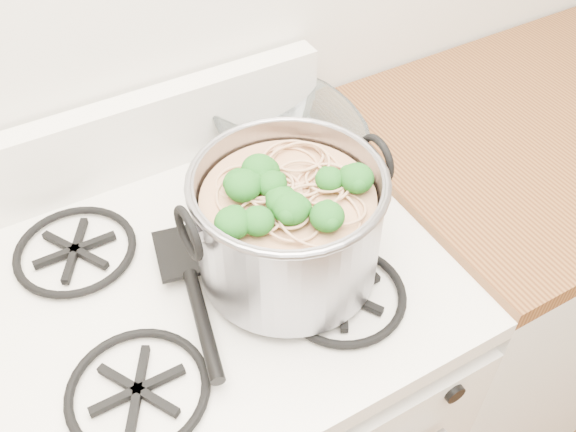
{
  "coord_description": "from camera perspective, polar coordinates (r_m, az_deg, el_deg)",
  "views": [
    {
      "loc": [
        -0.21,
        0.62,
        1.72
      ],
      "look_at": [
        0.12,
        1.2,
        1.04
      ],
      "focal_mm": 40.0,
      "sensor_mm": 36.0,
      "label": 1
    }
  ],
  "objects": [
    {
      "name": "gas_range",
      "position": [
        1.45,
        -5.55,
        -17.02
      ],
      "size": [
        0.76,
        0.66,
        0.92
      ],
      "color": "white",
      "rests_on": "ground"
    },
    {
      "name": "counter_right",
      "position": [
        1.79,
        20.58,
        -3.04
      ],
      "size": [
        1.0,
        0.65,
        0.92
      ],
      "color": "silver",
      "rests_on": "ground"
    },
    {
      "name": "stock_pot",
      "position": [
        0.97,
        -0.0,
        -0.79
      ],
      "size": [
        0.32,
        0.29,
        0.2
      ],
      "color": "gray",
      "rests_on": "gas_range"
    },
    {
      "name": "spatula",
      "position": [
        1.06,
        -9.29,
        -2.87
      ],
      "size": [
        0.35,
        0.36,
        0.02
      ],
      "primitive_type": null,
      "rotation": [
        0.0,
        0.0,
        -0.22
      ],
      "color": "black",
      "rests_on": "gas_range"
    },
    {
      "name": "glass_bowl",
      "position": [
        1.25,
        0.12,
        6.68
      ],
      "size": [
        0.11,
        0.11,
        0.03
      ],
      "primitive_type": "imported",
      "rotation": [
        0.0,
        0.0,
        -0.04
      ],
      "color": "white",
      "rests_on": "gas_range"
    }
  ]
}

